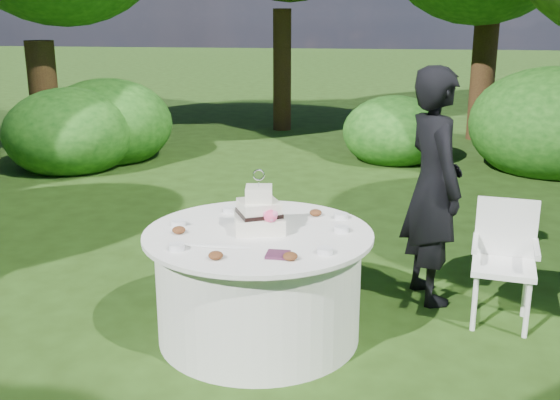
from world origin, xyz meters
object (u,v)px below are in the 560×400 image
object	(u,v)px
guest	(433,186)
table	(259,284)
chair	(504,253)
cake	(259,214)
napkins	(278,255)

from	to	relation	value
guest	table	bearing A→B (deg)	105.09
chair	cake	bearing A→B (deg)	-164.02
napkins	table	world-z (taller)	napkins
table	chair	world-z (taller)	chair
table	chair	distance (m)	1.80
chair	napkins	bearing A→B (deg)	-147.31
napkins	cake	distance (m)	0.53
guest	chair	distance (m)	0.72
table	cake	world-z (taller)	cake
napkins	chair	xyz separation A→B (m)	(1.51, 0.97, -0.26)
guest	cake	xyz separation A→B (m)	(-1.21, -0.82, -0.03)
cake	chair	world-z (taller)	cake
table	cake	xyz separation A→B (m)	(0.00, 0.04, 0.50)
napkins	chair	world-z (taller)	chair
guest	chair	size ratio (longest dim) A/B	2.04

